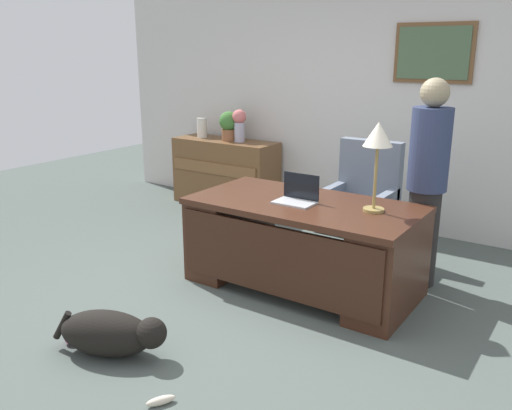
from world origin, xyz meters
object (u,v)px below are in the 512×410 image
(vase_empty, at_px, (202,128))
(dog_lying, at_px, (111,333))
(desk_lamp, at_px, (378,140))
(laptop, at_px, (297,195))
(dog_toy_bone, at_px, (161,401))
(credenza, at_px, (226,173))
(vase_with_flowers, at_px, (239,123))
(dog_toy_ball, at_px, (71,338))
(armchair, at_px, (362,207))
(person_standing, at_px, (427,182))
(potted_plant, at_px, (229,125))
(desk, at_px, (302,242))

(vase_empty, bearing_deg, dog_lying, -59.61)
(desk_lamp, bearing_deg, laptop, -170.05)
(desk_lamp, height_order, dog_toy_bone, desk_lamp)
(credenza, height_order, vase_with_flowers, vase_with_flowers)
(vase_with_flowers, distance_m, dog_toy_ball, 3.60)
(armchair, bearing_deg, dog_toy_ball, -110.08)
(credenza, distance_m, vase_empty, 0.65)
(dog_lying, relative_size, dog_toy_bone, 4.52)
(vase_with_flowers, bearing_deg, vase_empty, 180.00)
(credenza, xyz_separation_m, vase_with_flowers, (0.22, 0.00, 0.64))
(person_standing, relative_size, vase_with_flowers, 4.38)
(armchair, distance_m, potted_plant, 2.27)
(vase_with_flowers, bearing_deg, person_standing, -21.12)
(credenza, xyz_separation_m, dog_toy_ball, (1.20, -3.31, -0.38))
(potted_plant, height_order, dog_toy_ball, potted_plant)
(desk, xyz_separation_m, person_standing, (0.78, 0.65, 0.48))
(desk, distance_m, dog_toy_ball, 1.90)
(desk, xyz_separation_m, credenza, (-2.04, 1.66, 0.01))
(armchair, height_order, potted_plant, potted_plant)
(person_standing, relative_size, desk_lamp, 2.52)
(desk_lamp, distance_m, vase_empty, 3.37)
(laptop, xyz_separation_m, potted_plant, (-1.93, 1.66, 0.24))
(dog_toy_bone, bearing_deg, vase_with_flowers, 119.35)
(laptop, xyz_separation_m, dog_toy_ball, (-0.80, -1.65, -0.75))
(dog_lying, xyz_separation_m, dog_toy_bone, (0.62, -0.20, -0.13))
(dog_toy_bone, bearing_deg, person_standing, 74.77)
(armchair, relative_size, person_standing, 0.64)
(vase_with_flowers, xyz_separation_m, dog_toy_bone, (1.94, -3.45, -1.03))
(person_standing, distance_m, vase_empty, 3.35)
(person_standing, relative_size, potted_plant, 4.76)
(credenza, bearing_deg, potted_plant, 1.15)
(person_standing, height_order, dog_toy_ball, person_standing)
(dog_toy_ball, bearing_deg, desk, 62.90)
(dog_toy_ball, bearing_deg, vase_with_flowers, 106.40)
(dog_toy_ball, bearing_deg, dog_toy_bone, -8.02)
(desk, relative_size, vase_with_flowers, 4.71)
(person_standing, height_order, vase_with_flowers, person_standing)
(credenza, relative_size, vase_empty, 5.47)
(vase_empty, relative_size, dog_toy_ball, 3.05)
(dog_lying, bearing_deg, laptop, 73.80)
(armchair, height_order, vase_empty, armchair)
(desk_lamp, height_order, dog_toy_ball, desk_lamp)
(credenza, bearing_deg, dog_toy_bone, -57.92)
(dog_toy_bone, bearing_deg, laptop, 95.25)
(dog_toy_ball, bearing_deg, person_standing, 54.76)
(credenza, xyz_separation_m, dog_toy_bone, (2.16, -3.45, -0.39))
(desk, bearing_deg, dog_lying, -107.71)
(vase_with_flowers, distance_m, vase_empty, 0.60)
(vase_with_flowers, relative_size, dog_toy_ball, 4.78)
(desk, xyz_separation_m, vase_with_flowers, (-1.82, 1.66, 0.65))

